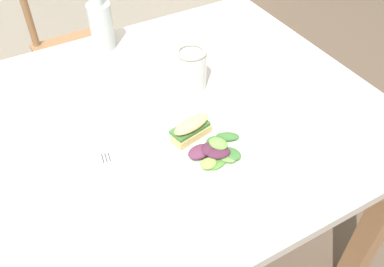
{
  "coord_description": "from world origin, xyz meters",
  "views": [
    {
      "loc": [
        -0.35,
        -0.74,
        1.49
      ],
      "look_at": [
        0.02,
        -0.09,
        0.76
      ],
      "focal_mm": 38.4,
      "sensor_mm": 36.0,
      "label": 1
    }
  ],
  "objects_px": {
    "plate_lunch": "(200,147)",
    "fork_on_napkin": "(111,176)",
    "mason_jar_iced_tea": "(191,70)",
    "chair_wooden_far": "(82,48)",
    "dining_table": "(157,147)",
    "sandwich_half_front": "(191,129)",
    "bottle_cold_brew": "(102,28)"
  },
  "relations": [
    {
      "from": "sandwich_half_front",
      "to": "fork_on_napkin",
      "type": "bearing_deg",
      "value": -175.69
    },
    {
      "from": "chair_wooden_far",
      "to": "fork_on_napkin",
      "type": "height_order",
      "value": "chair_wooden_far"
    },
    {
      "from": "dining_table",
      "to": "sandwich_half_front",
      "type": "xyz_separation_m",
      "value": [
        0.05,
        -0.12,
        0.15
      ]
    },
    {
      "from": "sandwich_half_front",
      "to": "plate_lunch",
      "type": "bearing_deg",
      "value": -86.61
    },
    {
      "from": "fork_on_napkin",
      "to": "mason_jar_iced_tea",
      "type": "distance_m",
      "value": 0.4
    },
    {
      "from": "sandwich_half_front",
      "to": "bottle_cold_brew",
      "type": "relative_size",
      "value": 0.57
    },
    {
      "from": "sandwich_half_front",
      "to": "mason_jar_iced_tea",
      "type": "bearing_deg",
      "value": 60.66
    },
    {
      "from": "dining_table",
      "to": "chair_wooden_far",
      "type": "bearing_deg",
      "value": 87.42
    },
    {
      "from": "plate_lunch",
      "to": "bottle_cold_brew",
      "type": "xyz_separation_m",
      "value": [
        -0.04,
        0.56,
        0.07
      ]
    },
    {
      "from": "dining_table",
      "to": "chair_wooden_far",
      "type": "height_order",
      "value": "chair_wooden_far"
    },
    {
      "from": "chair_wooden_far",
      "to": "fork_on_napkin",
      "type": "distance_m",
      "value": 1.11
    },
    {
      "from": "chair_wooden_far",
      "to": "sandwich_half_front",
      "type": "xyz_separation_m",
      "value": [
        0.01,
        -1.02,
        0.33
      ]
    },
    {
      "from": "plate_lunch",
      "to": "fork_on_napkin",
      "type": "bearing_deg",
      "value": 174.36
    },
    {
      "from": "chair_wooden_far",
      "to": "plate_lunch",
      "type": "xyz_separation_m",
      "value": [
        0.01,
        -1.06,
        0.3
      ]
    },
    {
      "from": "mason_jar_iced_tea",
      "to": "dining_table",
      "type": "bearing_deg",
      "value": -154.84
    },
    {
      "from": "dining_table",
      "to": "bottle_cold_brew",
      "type": "bearing_deg",
      "value": 88.66
    },
    {
      "from": "sandwich_half_front",
      "to": "bottle_cold_brew",
      "type": "height_order",
      "value": "bottle_cold_brew"
    },
    {
      "from": "dining_table",
      "to": "bottle_cold_brew",
      "type": "relative_size",
      "value": 6.32
    },
    {
      "from": "plate_lunch",
      "to": "fork_on_napkin",
      "type": "xyz_separation_m",
      "value": [
        -0.23,
        0.02,
        0.0
      ]
    },
    {
      "from": "chair_wooden_far",
      "to": "mason_jar_iced_tea",
      "type": "relative_size",
      "value": 6.96
    },
    {
      "from": "chair_wooden_far",
      "to": "sandwich_half_front",
      "type": "bearing_deg",
      "value": -89.7
    },
    {
      "from": "dining_table",
      "to": "chair_wooden_far",
      "type": "relative_size",
      "value": 1.44
    },
    {
      "from": "plate_lunch",
      "to": "mason_jar_iced_tea",
      "type": "bearing_deg",
      "value": 65.38
    },
    {
      "from": "bottle_cold_brew",
      "to": "mason_jar_iced_tea",
      "type": "distance_m",
      "value": 0.36
    },
    {
      "from": "plate_lunch",
      "to": "fork_on_napkin",
      "type": "distance_m",
      "value": 0.23
    },
    {
      "from": "fork_on_napkin",
      "to": "sandwich_half_front",
      "type": "bearing_deg",
      "value": 4.31
    },
    {
      "from": "dining_table",
      "to": "plate_lunch",
      "type": "bearing_deg",
      "value": -73.5
    },
    {
      "from": "sandwich_half_front",
      "to": "bottle_cold_brew",
      "type": "bearing_deg",
      "value": 93.98
    },
    {
      "from": "chair_wooden_far",
      "to": "mason_jar_iced_tea",
      "type": "xyz_separation_m",
      "value": [
        0.12,
        -0.83,
        0.35
      ]
    },
    {
      "from": "chair_wooden_far",
      "to": "plate_lunch",
      "type": "bearing_deg",
      "value": -89.59
    },
    {
      "from": "plate_lunch",
      "to": "chair_wooden_far",
      "type": "bearing_deg",
      "value": 90.41
    },
    {
      "from": "plate_lunch",
      "to": "sandwich_half_front",
      "type": "height_order",
      "value": "sandwich_half_front"
    }
  ]
}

